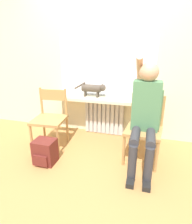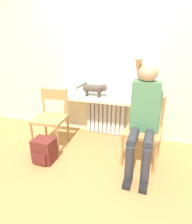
% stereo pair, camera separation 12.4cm
% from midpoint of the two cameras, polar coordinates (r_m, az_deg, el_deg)
% --- Properties ---
extents(ground_plane, '(12.00, 12.00, 0.00)m').
position_cam_midpoint_polar(ground_plane, '(2.48, -5.62, -17.66)').
color(ground_plane, '#B27F47').
extents(wall_with_window, '(7.00, 0.06, 2.70)m').
position_cam_midpoint_polar(wall_with_window, '(3.15, 1.99, 16.94)').
color(wall_with_window, beige).
rests_on(wall_with_window, ground_plane).
extents(radiator, '(0.69, 0.08, 0.64)m').
position_cam_midpoint_polar(radiator, '(3.29, 1.45, -1.35)').
color(radiator, silver).
rests_on(radiator, ground_plane).
extents(windowsill, '(1.64, 0.33, 0.05)m').
position_cam_midpoint_polar(windowsill, '(3.07, 0.96, 3.88)').
color(windowsill, beige).
rests_on(windowsill, radiator).
extents(window_glass, '(1.58, 0.01, 0.96)m').
position_cam_midpoint_polar(window_glass, '(3.13, 1.79, 13.59)').
color(window_glass, white).
rests_on(window_glass, windowsill).
extents(chair_left, '(0.49, 0.49, 0.88)m').
position_cam_midpoint_polar(chair_left, '(2.94, -14.99, -1.64)').
color(chair_left, '#B2844C').
rests_on(chair_left, ground_plane).
extents(chair_right, '(0.50, 0.50, 0.88)m').
position_cam_midpoint_polar(chair_right, '(2.56, 13.11, -4.77)').
color(chair_right, '#B2844C').
rests_on(chair_right, ground_plane).
extents(person, '(0.36, 1.02, 1.42)m').
position_cam_midpoint_polar(person, '(2.35, 13.37, 0.21)').
color(person, '#333338').
rests_on(person, ground_plane).
extents(cat, '(0.55, 0.12, 0.24)m').
position_cam_midpoint_polar(cat, '(3.09, -1.94, 7.21)').
color(cat, '#4C4238').
rests_on(cat, windowsill).
extents(backpack, '(0.28, 0.26, 0.33)m').
position_cam_midpoint_polar(backpack, '(2.65, -16.61, -11.56)').
color(backpack, maroon).
rests_on(backpack, ground_plane).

